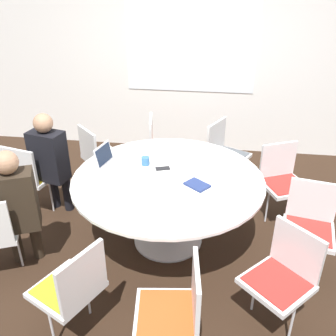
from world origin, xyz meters
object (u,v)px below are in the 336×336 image
(spiral_notebook, at_px, (197,185))
(chair_3, at_px, (176,307))
(chair_5, at_px, (309,222))
(person_1, at_px, (16,202))
(laptop, at_px, (109,161))
(chair_7, at_px, (225,150))
(chair_4, at_px, (283,273))
(coffee_cup, at_px, (145,161))
(chair_2, at_px, (72,286))
(chair_9, at_px, (99,154))
(chair_0, at_px, (30,173))
(cell_phone, at_px, (163,168))
(chair_6, at_px, (282,177))
(person_0, at_px, (50,157))
(chair_8, at_px, (161,143))

(spiral_notebook, bearing_deg, chair_3, -92.40)
(chair_3, height_order, chair_5, same)
(person_1, height_order, laptop, person_1)
(chair_7, distance_m, person_1, 2.49)
(spiral_notebook, bearing_deg, chair_4, -46.74)
(laptop, xyz_separation_m, coffee_cup, (0.35, 0.07, -0.01))
(chair_7, bearing_deg, chair_2, 3.38)
(chair_9, bearing_deg, chair_0, -91.93)
(chair_0, relative_size, cell_phone, 5.44)
(chair_2, relative_size, chair_6, 1.00)
(chair_3, bearing_deg, person_0, 36.50)
(coffee_cup, bearing_deg, chair_6, 15.04)
(chair_4, bearing_deg, cell_phone, 0.19)
(cell_phone, bearing_deg, chair_7, 59.24)
(chair_5, xyz_separation_m, laptop, (-1.90, 0.33, 0.30))
(chair_6, height_order, coffee_cup, chair_6)
(laptop, relative_size, coffee_cup, 3.99)
(chair_2, distance_m, person_1, 1.01)
(chair_4, relative_size, chair_6, 1.00)
(cell_phone, bearing_deg, laptop, -178.60)
(chair_2, height_order, chair_5, same)
(chair_3, xyz_separation_m, cell_phone, (-0.31, 1.44, 0.25))
(chair_3, relative_size, person_1, 0.71)
(person_0, bearing_deg, chair_6, 19.77)
(chair_0, relative_size, coffee_cup, 10.16)
(chair_7, bearing_deg, person_0, -38.03)
(chair_8, relative_size, person_0, 0.71)
(chair_5, relative_size, person_1, 0.71)
(chair_6, height_order, person_0, person_0)
(chair_3, bearing_deg, coffee_cup, 10.74)
(chair_7, relative_size, person_0, 0.71)
(laptop, relative_size, cell_phone, 2.14)
(laptop, bearing_deg, chair_6, -61.88)
(chair_8, bearing_deg, laptop, -25.48)
(spiral_notebook, xyz_separation_m, cell_phone, (-0.36, 0.28, -0.01))
(chair_8, bearing_deg, person_0, -57.03)
(coffee_cup, bearing_deg, chair_8, 90.43)
(chair_0, bearing_deg, chair_4, -10.99)
(spiral_notebook, bearing_deg, chair_7, 78.90)
(chair_5, relative_size, chair_9, 1.00)
(chair_8, relative_size, cell_phone, 5.44)
(laptop, bearing_deg, chair_9, 40.01)
(chair_3, xyz_separation_m, coffee_cup, (-0.49, 1.51, 0.29))
(chair_3, xyz_separation_m, person_1, (-1.49, 0.76, 0.20))
(chair_3, relative_size, chair_4, 1.00)
(chair_2, distance_m, laptop, 1.38)
(chair_5, distance_m, person_1, 2.58)
(laptop, relative_size, spiral_notebook, 1.28)
(chair_0, relative_size, laptop, 2.54)
(chair_8, distance_m, person_1, 2.07)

